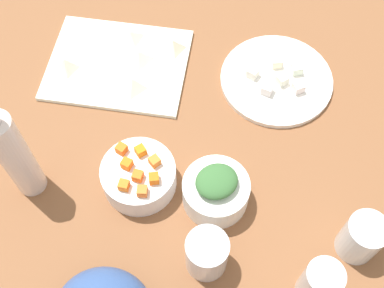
{
  "coord_description": "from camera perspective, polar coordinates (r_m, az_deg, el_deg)",
  "views": [
    {
      "loc": [
        -11.76,
        46.09,
        92.24
      ],
      "look_at": [
        0.0,
        0.0,
        8.0
      ],
      "focal_mm": 46.87,
      "sensor_mm": 36.0,
      "label": 1
    }
  ],
  "objects": [
    {
      "name": "cutting_board",
      "position": [
        1.15,
        -8.43,
        8.94
      ],
      "size": [
        32.62,
        26.71,
        1.0
      ],
      "primitive_type": "cube",
      "rotation": [
        0.0,
        0.0,
        0.1
      ],
      "color": "white",
      "rests_on": "tabletop"
    },
    {
      "name": "carrot_cube_5",
      "position": [
        0.93,
        -4.28,
        -1.97
      ],
      "size": [
        2.53,
        2.53,
        1.8
      ],
      "primitive_type": "cube",
      "rotation": [
        0.0,
        0.0,
        0.91
      ],
      "color": "orange",
      "rests_on": "bowl_carrots"
    },
    {
      "name": "dumpling_3",
      "position": [
        1.17,
        -7.03,
        12.16
      ],
      "size": [
        6.62,
        6.62,
        2.29
      ],
      "primitive_type": "pyramid",
      "rotation": [
        0.0,
        0.0,
        0.64
      ],
      "color": "beige",
      "rests_on": "cutting_board"
    },
    {
      "name": "carrot_cube_0",
      "position": [
        0.92,
        -7.76,
        -4.67
      ],
      "size": [
        1.82,
        1.82,
        1.8
      ],
      "primitive_type": "cube",
      "rotation": [
        0.0,
        0.0,
        1.58
      ],
      "color": "orange",
      "rests_on": "bowl_carrots"
    },
    {
      "name": "drinking_glass_2",
      "position": [
        0.89,
        1.69,
        -12.38
      ],
      "size": [
        7.51,
        7.51,
        9.22
      ],
      "primitive_type": "cylinder",
      "color": "white",
      "rests_on": "tabletop"
    },
    {
      "name": "dumpling_5",
      "position": [
        1.15,
        -2.17,
        11.2
      ],
      "size": [
        5.8,
        5.71,
        2.7
      ],
      "primitive_type": "pyramid",
      "rotation": [
        0.0,
        0.0,
        0.41
      ],
      "color": "beige",
      "rests_on": "cutting_board"
    },
    {
      "name": "carrot_cube_3",
      "position": [
        0.95,
        -8.02,
        -0.55
      ],
      "size": [
        2.27,
        2.27,
        1.8
      ],
      "primitive_type": "cube",
      "rotation": [
        0.0,
        0.0,
        1.26
      ],
      "color": "orange",
      "rests_on": "bowl_carrots"
    },
    {
      "name": "carrot_cube_1",
      "position": [
        0.94,
        -7.43,
        -2.25
      ],
      "size": [
        2.15,
        2.15,
        1.8
      ],
      "primitive_type": "cube",
      "rotation": [
        0.0,
        0.0,
        1.35
      ],
      "color": "orange",
      "rests_on": "bowl_carrots"
    },
    {
      "name": "dumpling_4",
      "position": [
        1.13,
        -6.08,
        10.0
      ],
      "size": [
        6.16,
        6.37,
        2.4
      ],
      "primitive_type": "pyramid",
      "rotation": [
        0.0,
        0.0,
        1.85
      ],
      "color": "beige",
      "rests_on": "cutting_board"
    },
    {
      "name": "bottle_1",
      "position": [
        0.93,
        -19.54,
        -1.18
      ],
      "size": [
        5.56,
        5.56,
        27.12
      ],
      "color": "beige",
      "rests_on": "tabletop"
    },
    {
      "name": "tofu_cube_5",
      "position": [
        1.1,
        10.22,
        7.22
      ],
      "size": [
        3.11,
        3.11,
        2.2
      ],
      "primitive_type": "cube",
      "rotation": [
        0.0,
        0.0,
        2.36
      ],
      "color": "white",
      "rests_on": "plate_tofu"
    },
    {
      "name": "carrot_cube_2",
      "position": [
        0.92,
        -6.19,
        -3.63
      ],
      "size": [
        1.85,
        1.85,
        1.8
      ],
      "primitive_type": "cube",
      "rotation": [
        0.0,
        0.0,
        1.55
      ],
      "color": "orange",
      "rests_on": "bowl_carrots"
    },
    {
      "name": "dumpling_2",
      "position": [
        1.14,
        -14.18,
        8.81
      ],
      "size": [
        5.54,
        5.68,
        2.99
      ],
      "primitive_type": "pyramid",
      "rotation": [
        0.0,
        0.0,
        5.12
      ],
      "color": "beige",
      "rests_on": "cutting_board"
    },
    {
      "name": "plate_tofu",
      "position": [
        1.12,
        9.57,
        7.22
      ],
      "size": [
        24.52,
        24.52,
        1.2
      ],
      "primitive_type": "cylinder",
      "color": "white",
      "rests_on": "tabletop"
    },
    {
      "name": "carrot_cube_6",
      "position": [
        0.92,
        -4.35,
        -3.93
      ],
      "size": [
        2.31,
        2.31,
        1.8
      ],
      "primitive_type": "cube",
      "rotation": [
        0.0,
        0.0,
        1.92
      ],
      "color": "orange",
      "rests_on": "bowl_carrots"
    },
    {
      "name": "drinking_glass_1",
      "position": [
        0.94,
        18.73,
        -10.06
      ],
      "size": [
        7.16,
        7.16,
        9.63
      ],
      "primitive_type": "cylinder",
      "color": "white",
      "rests_on": "tabletop"
    },
    {
      "name": "bowl_greens",
      "position": [
        0.94,
        2.7,
        -5.48
      ],
      "size": [
        12.54,
        12.54,
        6.37
      ],
      "primitive_type": "cylinder",
      "color": "white",
      "rests_on": "tabletop"
    },
    {
      "name": "tofu_cube_2",
      "position": [
        1.08,
        8.56,
        6.2
      ],
      "size": [
        2.61,
        2.61,
        2.2
      ],
      "primitive_type": "cube",
      "rotation": [
        0.0,
        0.0,
        2.93
      ],
      "color": "silver",
      "rests_on": "plate_tofu"
    },
    {
      "name": "dumpling_0",
      "position": [
        1.12,
        -9.06,
        8.64
      ],
      "size": [
        7.36,
        7.39,
        2.07
      ],
      "primitive_type": "pyramid",
      "rotation": [
        0.0,
        0.0,
        4.32
      ],
      "color": "beige",
      "rests_on": "cutting_board"
    },
    {
      "name": "tofu_cube_4",
      "position": [
        1.1,
        6.93,
        8.06
      ],
      "size": [
        2.84,
        2.84,
        2.2
      ],
      "primitive_type": "cube",
      "rotation": [
        0.0,
        0.0,
        2.78
      ],
      "color": "white",
      "rests_on": "plate_tofu"
    },
    {
      "name": "tabletop",
      "position": [
        1.02,
        -0.0,
        -1.79
      ],
      "size": [
        190.0,
        190.0,
        3.0
      ],
      "primitive_type": "cube",
      "color": "brown",
      "rests_on": "ground"
    },
    {
      "name": "drinking_glass_0",
      "position": [
        0.89,
        14.28,
        -15.12
      ],
      "size": [
        6.35,
        6.35,
        10.64
      ],
      "primitive_type": "cylinder",
      "color": "white",
      "rests_on": "tabletop"
    },
    {
      "name": "carrot_cube_4",
      "position": [
        0.95,
        -5.88,
        -0.77
      ],
      "size": [
        2.54,
        2.54,
        1.8
      ],
      "primitive_type": "cube",
      "rotation": [
        0.0,
        0.0,
        0.81
      ],
      "color": "orange",
      "rests_on": "bowl_carrots"
    },
    {
      "name": "tofu_cube_1",
      "position": [
        1.13,
        9.61,
        9.18
      ],
      "size": [
        2.85,
        2.85,
        2.2
      ],
      "primitive_type": "cube",
      "rotation": [
        0.0,
        0.0,
        0.37
      ],
      "color": "#F8EBCB",
      "rests_on": "plate_tofu"
    },
    {
      "name": "chopped_greens_mound",
      "position": [
        0.9,
        2.83,
        -4.27
      ],
      "size": [
        10.56,
        10.46,
        3.01
      ],
      "primitive_type": "ellipsoid",
      "rotation": [
        0.0,
        0.0,
        0.7
      ],
      "color": "#396A35",
      "rests_on": "bowl_greens"
    },
    {
      "name": "tofu_cube_3",
      "position": [
        1.13,
        11.83,
        8.35
      ],
      "size": [
        2.94,
        2.94,
        2.2
      ],
      "primitive_type": "cube",
      "rotation": [
        0.0,
        0.0,
        0.45
      ],
      "color": "white",
      "rests_on": "plate_tofu"
    },
    {
      "name": "bowl_carrots",
      "position": [
        0.96,
        -6.05,
        -3.71
      ],
      "size": [
        14.25,
        14.25,
        5.78
      ],
      "primitive_type": "cylinder",
      "color": "white",
      "rests_on": "tabletop"
    },
    {
      "name": "tofu_cube_0",
      "position": [
        1.1,
        12.0,
        6.31
      ],
      "size": [
        3.08,
        3.08,
        2.2
      ],
      "primitive_type": "cube",
      "rotation": [
        0.0,
        0.0,
        0.64
      ],
      "color": "white",
      "rests_on": "plate_tofu"
    },
    {
      "name": "carrot_cube_7",
      "position": [
        0.91,
        -5.69,
        -5.35
      ],
      "size": [
        2.12,
        2.12,
        1.8
      ],
      "primitive_type": "cube",
      "rotation": [
        0.0,
        0.0,
        1.77
      ],
      "color": "orange",
      "rests_on": "bowl_carrots"
    },
    {
      "name": "dumpling_1",
      "position": [
        1.09,
        -6.72,
        6.88
      ],
      "size": [
        4.97,
        5.56,
        2.56
      ],
      "primitive_type": "pyramid",
      "rotation": [
        0.0,
        0.0,
        1.67
      ],
      "color": "beige",
      "rests_on": "cutting_board"
    }
  ]
}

